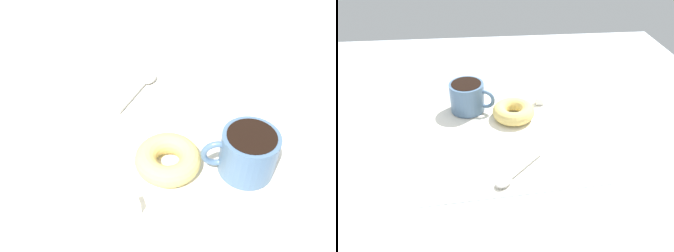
% 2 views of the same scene
% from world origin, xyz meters
% --- Properties ---
extents(ground_plane, '(1.20, 1.20, 0.02)m').
position_xyz_m(ground_plane, '(0.00, 0.00, -0.01)').
color(ground_plane, '#B2BCC6').
extents(napkin, '(0.38, 0.38, 0.00)m').
position_xyz_m(napkin, '(-0.02, -0.01, 0.00)').
color(napkin, white).
rests_on(napkin, ground_plane).
extents(coffee_cup, '(0.11, 0.08, 0.07)m').
position_xyz_m(coffee_cup, '(0.06, -0.12, 0.04)').
color(coffee_cup, slate).
rests_on(coffee_cup, napkin).
extents(donut, '(0.10, 0.10, 0.03)m').
position_xyz_m(donut, '(-0.04, -0.07, 0.02)').
color(donut, '#E5C66B').
rests_on(donut, napkin).
extents(spoon, '(0.10, 0.09, 0.01)m').
position_xyz_m(spoon, '(-0.01, 0.13, 0.01)').
color(spoon, '#B7B2A8').
rests_on(spoon, napkin).
extents(sugar_cube, '(0.02, 0.02, 0.02)m').
position_xyz_m(sugar_cube, '(-0.11, -0.13, 0.01)').
color(sugar_cube, white).
rests_on(sugar_cube, napkin).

